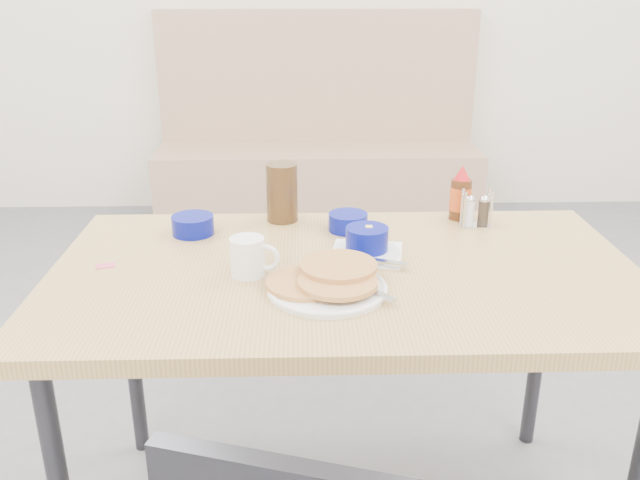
{
  "coord_description": "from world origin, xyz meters",
  "views": [
    {
      "loc": [
        -0.1,
        -1.22,
        1.41
      ],
      "look_at": [
        -0.06,
        0.28,
        0.82
      ],
      "focal_mm": 38.0,
      "sensor_mm": 36.0,
      "label": 1
    }
  ],
  "objects_px": {
    "pancake_plate": "(327,283)",
    "creamer_bowl": "(193,225)",
    "coffee_mug": "(249,256)",
    "condiment_caddy": "(476,213)",
    "syrup_bottle": "(461,196)",
    "dining_table": "(345,291)",
    "butter_bowl": "(348,222)",
    "booth_bench": "(318,161)",
    "grits_setting": "(367,243)",
    "amber_tumbler": "(282,193)"
  },
  "relations": [
    {
      "from": "syrup_bottle",
      "to": "pancake_plate",
      "type": "bearing_deg",
      "value": -130.53
    },
    {
      "from": "butter_bowl",
      "to": "amber_tumbler",
      "type": "xyz_separation_m",
      "value": [
        -0.18,
        0.09,
        0.06
      ]
    },
    {
      "from": "grits_setting",
      "to": "amber_tumbler",
      "type": "distance_m",
      "value": 0.34
    },
    {
      "from": "grits_setting",
      "to": "booth_bench",
      "type": "bearing_deg",
      "value": 91.35
    },
    {
      "from": "dining_table",
      "to": "pancake_plate",
      "type": "bearing_deg",
      "value": -111.47
    },
    {
      "from": "pancake_plate",
      "to": "butter_bowl",
      "type": "xyz_separation_m",
      "value": [
        0.07,
        0.37,
        0.0
      ]
    },
    {
      "from": "pancake_plate",
      "to": "creamer_bowl",
      "type": "relative_size",
      "value": 2.5
    },
    {
      "from": "creamer_bowl",
      "to": "grits_setting",
      "type": "bearing_deg",
      "value": -19.2
    },
    {
      "from": "coffee_mug",
      "to": "grits_setting",
      "type": "height_order",
      "value": "coffee_mug"
    },
    {
      "from": "dining_table",
      "to": "condiment_caddy",
      "type": "height_order",
      "value": "condiment_caddy"
    },
    {
      "from": "coffee_mug",
      "to": "grits_setting",
      "type": "xyz_separation_m",
      "value": [
        0.28,
        0.11,
        -0.02
      ]
    },
    {
      "from": "dining_table",
      "to": "syrup_bottle",
      "type": "relative_size",
      "value": 8.97
    },
    {
      "from": "booth_bench",
      "to": "coffee_mug",
      "type": "xyz_separation_m",
      "value": [
        -0.22,
        -2.57,
        0.46
      ]
    },
    {
      "from": "amber_tumbler",
      "to": "syrup_bottle",
      "type": "relative_size",
      "value": 1.05
    },
    {
      "from": "creamer_bowl",
      "to": "syrup_bottle",
      "type": "height_order",
      "value": "syrup_bottle"
    },
    {
      "from": "syrup_bottle",
      "to": "booth_bench",
      "type": "bearing_deg",
      "value": 98.98
    },
    {
      "from": "butter_bowl",
      "to": "syrup_bottle",
      "type": "relative_size",
      "value": 0.68
    },
    {
      "from": "booth_bench",
      "to": "syrup_bottle",
      "type": "xyz_separation_m",
      "value": [
        0.35,
        -2.19,
        0.48
      ]
    },
    {
      "from": "dining_table",
      "to": "creamer_bowl",
      "type": "height_order",
      "value": "creamer_bowl"
    },
    {
      "from": "butter_bowl",
      "to": "pancake_plate",
      "type": "bearing_deg",
      "value": -100.67
    },
    {
      "from": "grits_setting",
      "to": "amber_tumbler",
      "type": "relative_size",
      "value": 1.29
    },
    {
      "from": "syrup_bottle",
      "to": "butter_bowl",
      "type": "bearing_deg",
      "value": -165.04
    },
    {
      "from": "grits_setting",
      "to": "coffee_mug",
      "type": "bearing_deg",
      "value": -158.08
    },
    {
      "from": "coffee_mug",
      "to": "condiment_caddy",
      "type": "xyz_separation_m",
      "value": [
        0.6,
        0.31,
        -0.01
      ]
    },
    {
      "from": "coffee_mug",
      "to": "condiment_caddy",
      "type": "relative_size",
      "value": 1.13
    },
    {
      "from": "pancake_plate",
      "to": "butter_bowl",
      "type": "bearing_deg",
      "value": 79.33
    },
    {
      "from": "amber_tumbler",
      "to": "syrup_bottle",
      "type": "height_order",
      "value": "amber_tumbler"
    },
    {
      "from": "pancake_plate",
      "to": "condiment_caddy",
      "type": "height_order",
      "value": "condiment_caddy"
    },
    {
      "from": "pancake_plate",
      "to": "creamer_bowl",
      "type": "bearing_deg",
      "value": 133.93
    },
    {
      "from": "pancake_plate",
      "to": "grits_setting",
      "type": "bearing_deg",
      "value": 62.46
    },
    {
      "from": "booth_bench",
      "to": "pancake_plate",
      "type": "xyz_separation_m",
      "value": [
        -0.05,
        -2.66,
        0.43
      ]
    },
    {
      "from": "dining_table",
      "to": "coffee_mug",
      "type": "relative_size",
      "value": 11.96
    },
    {
      "from": "dining_table",
      "to": "butter_bowl",
      "type": "xyz_separation_m",
      "value": [
        0.02,
        0.25,
        0.09
      ]
    },
    {
      "from": "coffee_mug",
      "to": "booth_bench",
      "type": "bearing_deg",
      "value": 85.0
    },
    {
      "from": "booth_bench",
      "to": "coffee_mug",
      "type": "bearing_deg",
      "value": -95.0
    },
    {
      "from": "pancake_plate",
      "to": "coffee_mug",
      "type": "height_order",
      "value": "coffee_mug"
    },
    {
      "from": "dining_table",
      "to": "amber_tumbler",
      "type": "distance_m",
      "value": 0.4
    },
    {
      "from": "dining_table",
      "to": "butter_bowl",
      "type": "distance_m",
      "value": 0.27
    },
    {
      "from": "syrup_bottle",
      "to": "dining_table",
      "type": "bearing_deg",
      "value": -135.55
    },
    {
      "from": "pancake_plate",
      "to": "grits_setting",
      "type": "relative_size",
      "value": 1.32
    },
    {
      "from": "booth_bench",
      "to": "pancake_plate",
      "type": "relative_size",
      "value": 6.79
    },
    {
      "from": "pancake_plate",
      "to": "syrup_bottle",
      "type": "relative_size",
      "value": 1.79
    },
    {
      "from": "coffee_mug",
      "to": "creamer_bowl",
      "type": "height_order",
      "value": "coffee_mug"
    },
    {
      "from": "coffee_mug",
      "to": "creamer_bowl",
      "type": "bearing_deg",
      "value": 122.07
    },
    {
      "from": "dining_table",
      "to": "syrup_bottle",
      "type": "bearing_deg",
      "value": 44.45
    },
    {
      "from": "booth_bench",
      "to": "syrup_bottle",
      "type": "height_order",
      "value": "booth_bench"
    },
    {
      "from": "booth_bench",
      "to": "grits_setting",
      "type": "xyz_separation_m",
      "value": [
        0.06,
        -2.45,
        0.44
      ]
    },
    {
      "from": "pancake_plate",
      "to": "butter_bowl",
      "type": "relative_size",
      "value": 2.63
    },
    {
      "from": "booth_bench",
      "to": "grits_setting",
      "type": "distance_m",
      "value": 2.49
    },
    {
      "from": "amber_tumbler",
      "to": "syrup_bottle",
      "type": "bearing_deg",
      "value": 0.0
    }
  ]
}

